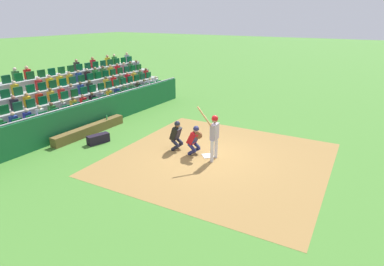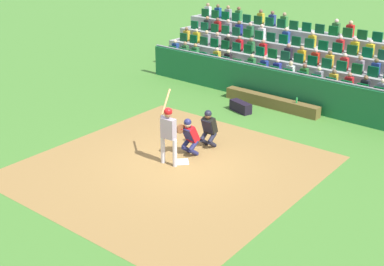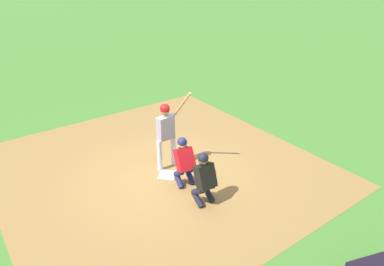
# 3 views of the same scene
# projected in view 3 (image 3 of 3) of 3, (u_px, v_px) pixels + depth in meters

# --- Properties ---
(ground_plane) EXTENTS (160.00, 160.00, 0.00)m
(ground_plane) POSITION_uv_depth(u_px,v_px,m) (168.00, 175.00, 9.21)
(ground_plane) COLOR #478230
(infield_dirt_patch) EXTENTS (8.19, 8.43, 0.01)m
(infield_dirt_patch) POSITION_uv_depth(u_px,v_px,m) (158.00, 167.00, 9.58)
(infield_dirt_patch) COLOR olive
(infield_dirt_patch) RESTS_ON ground_plane
(home_plate_marker) EXTENTS (0.62, 0.62, 0.02)m
(home_plate_marker) POSITION_uv_depth(u_px,v_px,m) (168.00, 175.00, 9.21)
(home_plate_marker) COLOR white
(home_plate_marker) RESTS_ON infield_dirt_patch
(batter_at_plate) EXTENTS (0.74, 0.69, 2.21)m
(batter_at_plate) POSITION_uv_depth(u_px,v_px,m) (166.00, 129.00, 9.07)
(batter_at_plate) COLOR silver
(batter_at_plate) RESTS_ON ground_plane
(catcher_crouching) EXTENTS (0.49, 0.71, 1.27)m
(catcher_crouching) POSITION_uv_depth(u_px,v_px,m) (184.00, 159.00, 8.58)
(catcher_crouching) COLOR navy
(catcher_crouching) RESTS_ON ground_plane
(home_plate_umpire) EXTENTS (0.48, 0.47, 1.31)m
(home_plate_umpire) POSITION_uv_depth(u_px,v_px,m) (204.00, 177.00, 7.87)
(home_plate_umpire) COLOR #1D1E2F
(home_plate_umpire) RESTS_ON ground_plane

